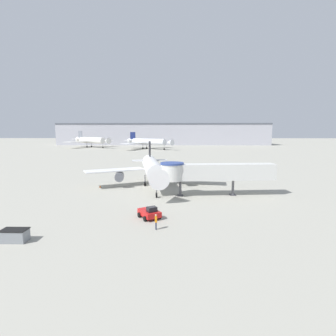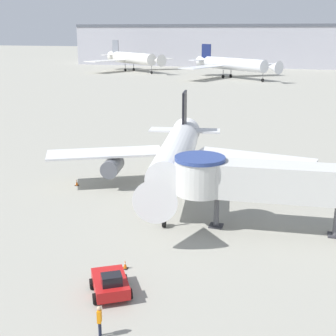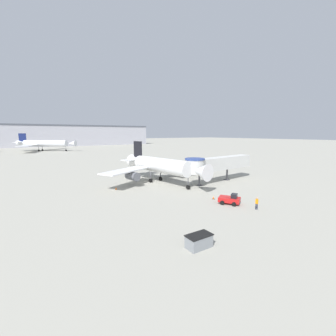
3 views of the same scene
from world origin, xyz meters
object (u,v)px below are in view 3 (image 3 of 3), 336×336
at_px(main_airplane, 159,166).
at_px(pushback_tug_red, 230,199).
at_px(jet_bridge, 216,164).
at_px(traffic_cone_near_nose, 213,197).
at_px(service_container_gray, 199,241).
at_px(ground_crew_marshaller, 257,203).
at_px(background_jet_navy_tail, 44,143).
at_px(traffic_cone_port_wing, 116,188).

relative_size(main_airplane, pushback_tug_red, 7.25).
relative_size(jet_bridge, traffic_cone_near_nose, 32.51).
height_order(service_container_gray, traffic_cone_near_nose, service_container_gray).
xyz_separation_m(service_container_gray, ground_crew_marshaller, (14.30, 3.67, 0.40)).
xyz_separation_m(main_airplane, ground_crew_marshaller, (2.30, -23.33, -2.79)).
relative_size(jet_bridge, service_container_gray, 7.72).
bearing_deg(background_jet_navy_tail, jet_bridge, -131.34).
relative_size(ground_crew_marshaller, background_jet_navy_tail, 0.05).
relative_size(jet_bridge, traffic_cone_port_wing, 31.48).
bearing_deg(jet_bridge, service_container_gray, -143.12).
distance_m(service_container_gray, background_jet_navy_tail, 143.57).
bearing_deg(traffic_cone_port_wing, pushback_tug_red, -57.52).
xyz_separation_m(pushback_tug_red, traffic_cone_near_nose, (-0.33, 3.25, -0.44)).
xyz_separation_m(main_airplane, service_container_gray, (-12.00, -27.00, -3.19)).
bearing_deg(traffic_cone_port_wing, traffic_cone_near_nose, -53.08).
bearing_deg(traffic_cone_near_nose, main_airplane, 93.07).
height_order(service_container_gray, background_jet_navy_tail, background_jet_navy_tail).
distance_m(traffic_cone_near_nose, background_jet_navy_tail, 133.35).
height_order(main_airplane, service_container_gray, main_airplane).
distance_m(main_airplane, traffic_cone_port_wing, 11.17).
xyz_separation_m(main_airplane, traffic_cone_near_nose, (0.86, -16.07, -3.55)).
bearing_deg(service_container_gray, jet_bridge, 41.72).
distance_m(jet_bridge, traffic_cone_near_nose, 14.04).
height_order(traffic_cone_near_nose, ground_crew_marshaller, ground_crew_marshaller).
bearing_deg(traffic_cone_near_nose, jet_bridge, 43.41).
bearing_deg(traffic_cone_near_nose, ground_crew_marshaller, -78.81).
bearing_deg(service_container_gray, traffic_cone_near_nose, 40.36).
bearing_deg(jet_bridge, traffic_cone_port_wing, 159.53).
height_order(jet_bridge, service_container_gray, jet_bridge).
height_order(main_airplane, ground_crew_marshaller, main_airplane).
xyz_separation_m(traffic_cone_near_nose, ground_crew_marshaller, (1.44, -7.27, 0.76)).
distance_m(jet_bridge, background_jet_navy_tail, 125.53).
relative_size(main_airplane, traffic_cone_near_nose, 44.14).
xyz_separation_m(jet_bridge, traffic_cone_near_nose, (-9.79, -9.26, -3.95)).
bearing_deg(traffic_cone_near_nose, background_jet_navy_tail, 95.88).
xyz_separation_m(traffic_cone_port_wing, background_jet_navy_tail, (-2.24, 117.38, 4.48)).
bearing_deg(ground_crew_marshaller, pushback_tug_red, 3.13).
distance_m(pushback_tug_red, ground_crew_marshaller, 4.18).
bearing_deg(ground_crew_marshaller, service_container_gray, 92.06).
distance_m(traffic_cone_near_nose, ground_crew_marshaller, 7.45).
height_order(jet_bridge, background_jet_navy_tail, background_jet_navy_tail).
xyz_separation_m(traffic_cone_near_nose, background_jet_navy_tail, (-13.66, 132.58, 4.49)).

